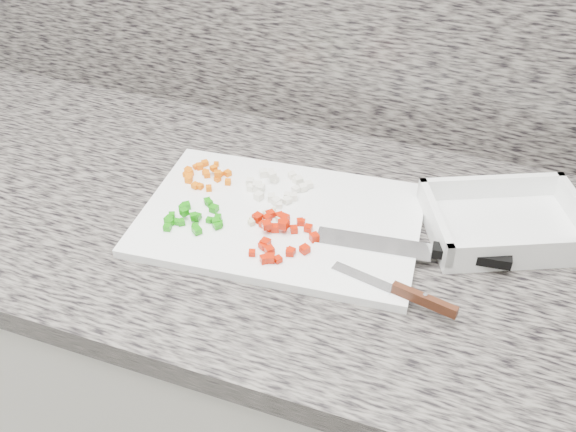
{
  "coord_description": "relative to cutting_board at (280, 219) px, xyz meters",
  "views": [
    {
      "loc": [
        0.36,
        0.69,
        1.54
      ],
      "look_at": [
        0.09,
        1.41,
        0.93
      ],
      "focal_mm": 40.0,
      "sensor_mm": 36.0,
      "label": 1
    }
  ],
  "objects": [
    {
      "name": "cabinet",
      "position": [
        -0.07,
        0.01,
        -0.48
      ],
      "size": [
        3.92,
        0.62,
        0.86
      ],
      "primitive_type": "cube",
      "color": "silver",
      "rests_on": "ground"
    },
    {
      "name": "countertop",
      "position": [
        -0.07,
        0.01,
        -0.03
      ],
      "size": [
        3.96,
        0.64,
        0.04
      ],
      "primitive_type": "cube",
      "color": "#666059",
      "rests_on": "cabinet"
    },
    {
      "name": "cutting_board",
      "position": [
        0.0,
        0.0,
        0.0
      ],
      "size": [
        0.46,
        0.32,
        0.01
      ],
      "primitive_type": "cube",
      "rotation": [
        0.0,
        0.0,
        0.09
      ],
      "color": "white",
      "rests_on": "countertop"
    },
    {
      "name": "carrot_pile",
      "position": [
        -0.16,
        0.05,
        0.01
      ],
      "size": [
        0.09,
        0.08,
        0.02
      ],
      "color": "#E06004",
      "rests_on": "cutting_board"
    },
    {
      "name": "onion_pile",
      "position": [
        -0.03,
        0.06,
        0.01
      ],
      "size": [
        0.11,
        0.1,
        0.02
      ],
      "color": "white",
      "rests_on": "cutting_board"
    },
    {
      "name": "green_pepper_pile",
      "position": [
        -0.12,
        -0.06,
        0.01
      ],
      "size": [
        0.09,
        0.09,
        0.02
      ],
      "color": "#16820B",
      "rests_on": "cutting_board"
    },
    {
      "name": "red_pepper_pile",
      "position": [
        0.02,
        -0.05,
        0.01
      ],
      "size": [
        0.11,
        0.12,
        0.02
      ],
      "color": "#B71702",
      "rests_on": "cutting_board"
    },
    {
      "name": "garlic_pile",
      "position": [
        -0.02,
        -0.02,
        0.01
      ],
      "size": [
        0.05,
        0.05,
        0.01
      ],
      "color": "beige",
      "rests_on": "cutting_board"
    },
    {
      "name": "chef_knife",
      "position": [
        0.25,
        -0.01,
        0.01
      ],
      "size": [
        0.28,
        0.06,
        0.02
      ],
      "rotation": [
        0.0,
        0.0,
        0.11
      ],
      "color": "silver",
      "rests_on": "cutting_board"
    },
    {
      "name": "paring_knife",
      "position": [
        0.22,
        -0.11,
        0.01
      ],
      "size": [
        0.18,
        0.05,
        0.02
      ],
      "rotation": [
        0.0,
        0.0,
        -0.22
      ],
      "color": "silver",
      "rests_on": "cutting_board"
    },
    {
      "name": "tray",
      "position": [
        0.33,
        0.1,
        0.01
      ],
      "size": [
        0.29,
        0.25,
        0.05
      ],
      "rotation": [
        0.0,
        0.0,
        0.43
      ],
      "color": "white",
      "rests_on": "countertop"
    }
  ]
}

